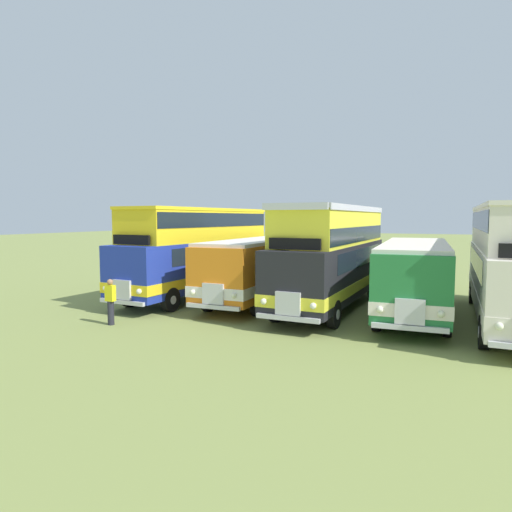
% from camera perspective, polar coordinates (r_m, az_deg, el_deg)
% --- Properties ---
extents(ground_plane, '(200.00, 200.00, 0.00)m').
position_cam_1_polar(ground_plane, '(19.84, 29.57, -7.40)').
color(ground_plane, olive).
extents(bus_first_in_row, '(3.11, 11.00, 4.49)m').
position_cam_1_polar(bus_first_in_row, '(23.06, -7.22, 1.04)').
color(bus_first_in_row, '#1E339E').
rests_on(bus_first_in_row, ground).
extents(bus_second_in_row, '(2.71, 9.97, 2.99)m').
position_cam_1_polar(bus_second_in_row, '(21.62, 0.86, -1.09)').
color(bus_second_in_row, orange).
rests_on(bus_second_in_row, ground).
extents(bus_third_in_row, '(2.82, 10.61, 4.52)m').
position_cam_1_polar(bus_third_in_row, '(20.16, 9.70, 0.14)').
color(bus_third_in_row, black).
rests_on(bus_third_in_row, ground).
extents(bus_fourth_in_row, '(3.09, 10.04, 2.99)m').
position_cam_1_polar(bus_fourth_in_row, '(19.56, 19.54, -2.01)').
color(bus_fourth_in_row, '#237538').
rests_on(bus_fourth_in_row, ground).
extents(marshal_person, '(0.36, 0.24, 1.73)m').
position_cam_1_polar(marshal_person, '(17.66, -18.03, -5.52)').
color(marshal_person, '#23232D').
rests_on(marshal_person, ground).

